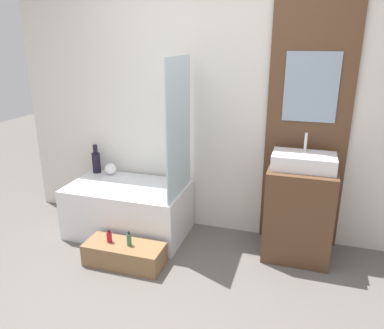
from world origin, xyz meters
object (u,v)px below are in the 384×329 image
(bathtub, at_px, (129,209))
(bottle_soap_primary, at_px, (109,236))
(vase_round_light, at_px, (110,169))
(sink, at_px, (304,161))
(bottle_soap_secondary, at_px, (129,239))
(wooden_step_bench, at_px, (125,254))
(vase_tall_dark, at_px, (96,161))

(bathtub, height_order, bottle_soap_primary, bathtub)
(vase_round_light, distance_m, bottle_soap_primary, 0.91)
(bathtub, bearing_deg, sink, 2.86)
(bottle_soap_secondary, bearing_deg, wooden_step_bench, 180.00)
(wooden_step_bench, distance_m, vase_tall_dark, 1.17)
(vase_tall_dark, relative_size, bottle_soap_secondary, 2.31)
(bottle_soap_primary, bearing_deg, bottle_soap_secondary, -0.00)
(wooden_step_bench, relative_size, sink, 1.32)
(vase_tall_dark, distance_m, bottle_soap_primary, 1.03)
(bottle_soap_secondary, bearing_deg, bottle_soap_primary, 180.00)
(wooden_step_bench, distance_m, bottle_soap_primary, 0.20)
(vase_tall_dark, bearing_deg, bottle_soap_secondary, -46.26)
(wooden_step_bench, relative_size, bottle_soap_primary, 5.84)
(vase_tall_dark, xyz_separation_m, bottle_soap_secondary, (0.74, -0.78, -0.37))
(bottle_soap_primary, xyz_separation_m, bottle_soap_secondary, (0.19, -0.00, 0.01))
(sink, bearing_deg, bottle_soap_primary, -158.34)
(bathtub, bearing_deg, bottle_soap_primary, -81.62)
(bathtub, xyz_separation_m, bottle_soap_secondary, (0.27, -0.53, -0.00))
(bathtub, distance_m, bottle_soap_secondary, 0.59)
(wooden_step_bench, bearing_deg, vase_tall_dark, 131.71)
(bathtub, distance_m, wooden_step_bench, 0.59)
(vase_tall_dark, relative_size, bottle_soap_primary, 2.58)
(vase_tall_dark, relative_size, vase_round_light, 2.52)
(bottle_soap_secondary, bearing_deg, vase_tall_dark, 133.74)
(bathtub, bearing_deg, vase_round_light, 142.87)
(vase_round_light, relative_size, bottle_soap_primary, 1.03)
(wooden_step_bench, relative_size, bottle_soap_secondary, 5.23)
(vase_round_light, bearing_deg, sink, -4.53)
(sink, xyz_separation_m, bottle_soap_secondary, (-1.34, -0.61, -0.63))
(vase_tall_dark, bearing_deg, wooden_step_bench, -48.29)
(sink, relative_size, vase_tall_dark, 1.71)
(wooden_step_bench, xyz_separation_m, bottle_soap_primary, (-0.14, 0.00, 0.15))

